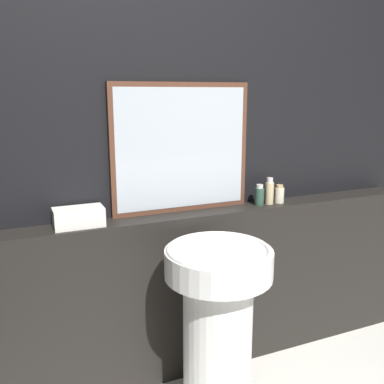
% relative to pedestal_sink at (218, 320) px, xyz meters
% --- Properties ---
extents(wall_back, '(8.00, 0.06, 2.50)m').
position_rel_pedestal_sink_xyz_m(wall_back, '(0.04, 0.50, 0.76)').
color(wall_back, black).
rests_on(wall_back, ground_plane).
extents(vanity_counter, '(2.77, 0.17, 0.90)m').
position_rel_pedestal_sink_xyz_m(vanity_counter, '(0.04, 0.38, -0.04)').
color(vanity_counter, black).
rests_on(vanity_counter, ground_plane).
extents(pedestal_sink, '(0.48, 0.48, 0.85)m').
position_rel_pedestal_sink_xyz_m(pedestal_sink, '(0.00, 0.00, 0.00)').
color(pedestal_sink, white).
rests_on(pedestal_sink, ground_plane).
extents(mirror, '(0.75, 0.03, 0.66)m').
position_rel_pedestal_sink_xyz_m(mirror, '(0.01, 0.45, 0.74)').
color(mirror, '#563323').
rests_on(mirror, vanity_counter).
extents(towel_stack, '(0.23, 0.12, 0.09)m').
position_rel_pedestal_sink_xyz_m(towel_stack, '(-0.54, 0.38, 0.45)').
color(towel_stack, silver).
rests_on(towel_stack, vanity_counter).
extents(shampoo_bottle, '(0.05, 0.05, 0.12)m').
position_rel_pedestal_sink_xyz_m(shampoo_bottle, '(0.44, 0.38, 0.46)').
color(shampoo_bottle, '#2D4C3D').
rests_on(shampoo_bottle, vanity_counter).
extents(conditioner_bottle, '(0.05, 0.05, 0.15)m').
position_rel_pedestal_sink_xyz_m(conditioner_bottle, '(0.51, 0.38, 0.48)').
color(conditioner_bottle, '#C6B284').
rests_on(conditioner_bottle, vanity_counter).
extents(lotion_bottle, '(0.05, 0.05, 0.10)m').
position_rel_pedestal_sink_xyz_m(lotion_bottle, '(0.58, 0.38, 0.45)').
color(lotion_bottle, beige).
rests_on(lotion_bottle, vanity_counter).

